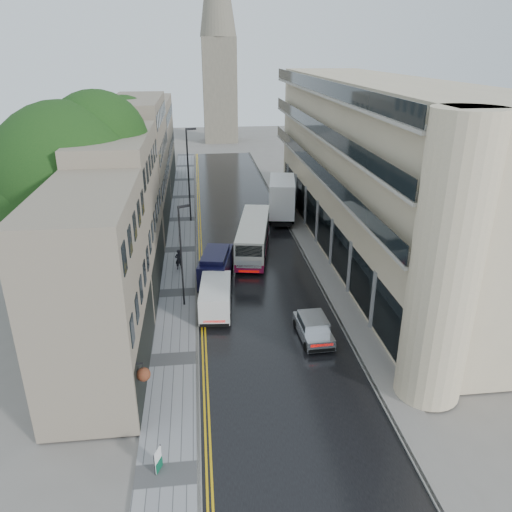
{
  "coord_description": "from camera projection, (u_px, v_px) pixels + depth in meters",
  "views": [
    {
      "loc": [
        -4.03,
        -13.14,
        16.35
      ],
      "look_at": [
        -0.37,
        18.0,
        3.18
      ],
      "focal_mm": 35.0,
      "sensor_mm": 36.0,
      "label": 1
    }
  ],
  "objects": [
    {
      "name": "silver_hatchback",
      "position": [
        307.0,
        340.0,
        28.74
      ],
      "size": [
        1.82,
        3.86,
        1.42
      ],
      "primitive_type": null,
      "rotation": [
        0.0,
        0.0,
        0.04
      ],
      "color": "silver",
      "rests_on": "road"
    },
    {
      "name": "tree_near",
      "position": [
        71.0,
        200.0,
        33.08
      ],
      "size": [
        10.56,
        10.56,
        13.89
      ],
      "primitive_type": null,
      "color": "black",
      "rests_on": "ground"
    },
    {
      "name": "navy_van",
      "position": [
        200.0,
        275.0,
        35.66
      ],
      "size": [
        2.93,
        5.28,
        2.54
      ],
      "primitive_type": null,
      "rotation": [
        0.0,
        0.0,
        -0.2
      ],
      "color": "black",
      "rests_on": "road"
    },
    {
      "name": "estate_sign",
      "position": [
        158.0,
        460.0,
        20.55
      ],
      "size": [
        0.3,
        0.59,
        1.01
      ],
      "primitive_type": null,
      "rotation": [
        0.0,
        0.0,
        -0.38
      ],
      "color": "white",
      "rests_on": "left_sidewalk"
    },
    {
      "name": "tree_far",
      "position": [
        108.0,
        168.0,
        45.3
      ],
      "size": [
        9.24,
        9.24,
        12.46
      ],
      "primitive_type": null,
      "color": "black",
      "rests_on": "ground"
    },
    {
      "name": "lamp_post_far",
      "position": [
        189.0,
        176.0,
        48.75
      ],
      "size": [
        1.05,
        0.49,
        9.13
      ],
      "primitive_type": null,
      "rotation": [
        0.0,
        0.0,
        0.26
      ],
      "color": "black",
      "rests_on": "left_sidewalk"
    },
    {
      "name": "road",
      "position": [
        248.0,
        248.0,
        43.98
      ],
      "size": [
        9.0,
        85.0,
        0.02
      ],
      "primitive_type": "cube",
      "color": "black",
      "rests_on": "ground"
    },
    {
      "name": "left_sidewalk",
      "position": [
        181.0,
        250.0,
        43.33
      ],
      "size": [
        2.7,
        85.0,
        0.12
      ],
      "primitive_type": "cube",
      "color": "gray",
      "rests_on": "ground"
    },
    {
      "name": "cream_bus",
      "position": [
        238.0,
        249.0,
        40.05
      ],
      "size": [
        4.04,
        10.23,
        2.72
      ],
      "primitive_type": null,
      "rotation": [
        0.0,
        0.0,
        -0.18
      ],
      "color": "silver",
      "rests_on": "road"
    },
    {
      "name": "white_lorry",
      "position": [
        270.0,
        203.0,
        49.03
      ],
      "size": [
        3.73,
        8.43,
        4.27
      ],
      "primitive_type": null,
      "rotation": [
        0.0,
        0.0,
        -0.16
      ],
      "color": "white",
      "rests_on": "road"
    },
    {
      "name": "church_spire",
      "position": [
        218.0,
        24.0,
        86.2
      ],
      "size": [
        6.4,
        6.4,
        40.0
      ],
      "primitive_type": null,
      "color": "slate",
      "rests_on": "ground"
    },
    {
      "name": "modern_block",
      "position": [
        373.0,
        170.0,
        41.01
      ],
      "size": [
        8.0,
        40.0,
        14.0
      ],
      "primitive_type": null,
      "color": "beige",
      "rests_on": "ground"
    },
    {
      "name": "right_sidewalk",
      "position": [
        308.0,
        244.0,
        44.54
      ],
      "size": [
        1.8,
        85.0,
        0.12
      ],
      "primitive_type": "cube",
      "color": "slate",
      "rests_on": "ground"
    },
    {
      "name": "old_shop_row",
      "position": [
        135.0,
        177.0,
        42.93
      ],
      "size": [
        4.5,
        56.0,
        12.0
      ],
      "primitive_type": null,
      "color": "gray",
      "rests_on": "ground"
    },
    {
      "name": "pedestrian",
      "position": [
        179.0,
        259.0,
        39.16
      ],
      "size": [
        0.7,
        0.59,
        1.64
      ],
      "primitive_type": "imported",
      "rotation": [
        0.0,
        0.0,
        3.53
      ],
      "color": "black",
      "rests_on": "left_sidewalk"
    },
    {
      "name": "white_van",
      "position": [
        200.0,
        310.0,
        31.4
      ],
      "size": [
        2.33,
        4.7,
        2.06
      ],
      "primitive_type": null,
      "rotation": [
        0.0,
        0.0,
        -0.08
      ],
      "color": "silver",
      "rests_on": "road"
    },
    {
      "name": "lamp_post_near",
      "position": [
        181.0,
        257.0,
        32.7
      ],
      "size": [
        0.78,
        0.49,
        6.96
      ],
      "primitive_type": null,
      "rotation": [
        0.0,
        0.0,
        0.44
      ],
      "color": "black",
      "rests_on": "left_sidewalk"
    }
  ]
}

